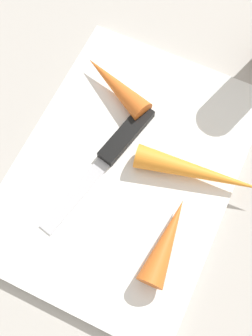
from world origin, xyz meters
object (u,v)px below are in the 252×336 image
object	(u,v)px
carrot_medium	(115,85)
carrot_longest	(200,173)
cutting_board	(126,170)
carrot_shortest	(167,240)
knife	(120,142)

from	to	relation	value
carrot_medium	carrot_longest	bearing A→B (deg)	178.52
carrot_longest	carrot_medium	world-z (taller)	same
cutting_board	carrot_shortest	distance (m)	0.11
carrot_longest	cutting_board	bearing A→B (deg)	-171.28
cutting_board	knife	bearing A→B (deg)	38.10
carrot_shortest	carrot_medium	bearing A→B (deg)	40.11
carrot_medium	cutting_board	bearing A→B (deg)	145.50
carrot_medium	knife	bearing A→B (deg)	142.96
carrot_longest	carrot_medium	size ratio (longest dim) A/B	1.46
knife	carrot_medium	bearing A→B (deg)	-137.28
carrot_longest	carrot_shortest	xyz separation A→B (m)	(-0.09, 0.00, 0.00)
cutting_board	carrot_medium	size ratio (longest dim) A/B	3.31
cutting_board	carrot_shortest	world-z (taller)	carrot_shortest
knife	carrot_shortest	size ratio (longest dim) A/B	1.93
carrot_longest	carrot_medium	bearing A→B (deg)	146.35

